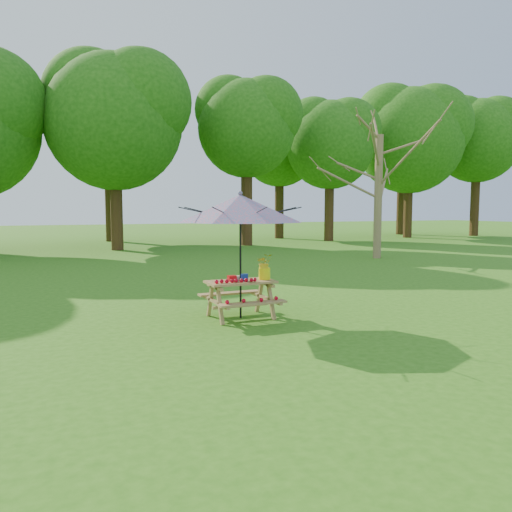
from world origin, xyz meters
name	(u,v)px	position (x,y,z in m)	size (l,w,h in m)	color
ground	(505,417)	(0.00, 0.00, 0.00)	(120.00, 120.00, 0.00)	#306C14
treeline	(122,82)	(0.00, 22.00, 8.00)	(60.00, 12.00, 16.00)	#1A570F
bare_tree	(381,83)	(8.22, 12.80, 6.73)	(7.68, 7.68, 11.08)	olive
picnic_table	(241,300)	(-0.70, 4.94, 0.33)	(1.20, 1.32, 0.67)	#A46E4A
patio_umbrella	(240,208)	(-0.70, 4.95, 1.95)	(2.25, 2.25, 2.25)	black
produce_bins	(239,278)	(-0.73, 4.95, 0.72)	(0.33, 0.36, 0.13)	red
tomatoes_row	(236,281)	(-0.85, 4.77, 0.71)	(0.77, 0.13, 0.07)	red
flower_bucket	(264,266)	(-0.24, 4.92, 0.92)	(0.33, 0.31, 0.46)	yellow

